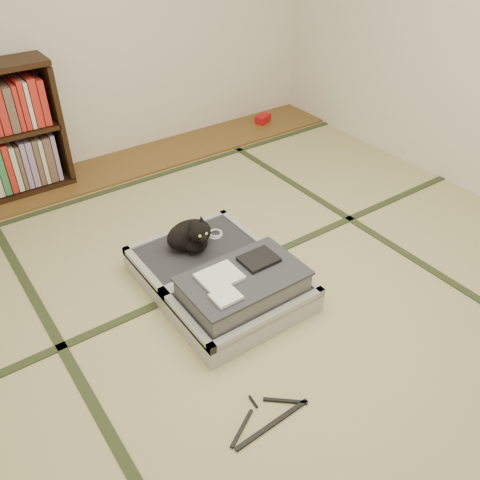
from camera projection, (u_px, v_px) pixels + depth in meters
floor at (270, 312)px, 2.72m from camera, size 4.50×4.50×0.00m
wood_strip at (116, 168)px, 4.04m from camera, size 4.00×0.50×0.02m
red_item at (263, 119)px, 4.74m from camera, size 0.17×0.14×0.07m
room_shell at (284, 23)px, 1.87m from camera, size 4.50×4.50×4.50m
tatami_borders at (219, 265)px, 3.05m from camera, size 4.00×4.50×0.01m
suitcase at (223, 279)px, 2.79m from camera, size 0.71×0.95×0.28m
cat at (191, 235)px, 2.90m from camera, size 0.32×0.32×0.26m
cable_coil at (215, 234)px, 3.06m from camera, size 0.10×0.10×0.02m
hanger at (268, 419)px, 2.18m from camera, size 0.41×0.19×0.01m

